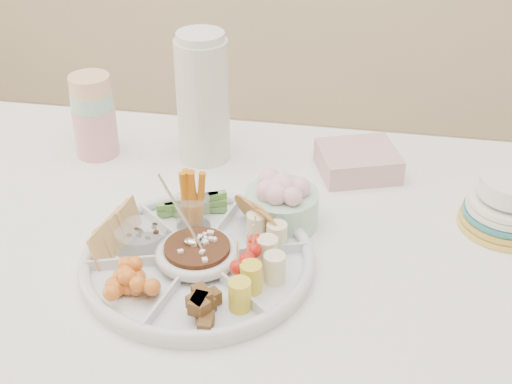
# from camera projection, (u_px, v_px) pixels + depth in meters

# --- Properties ---
(party_tray) EXTENTS (0.48, 0.48, 0.04)m
(party_tray) POSITION_uv_depth(u_px,v_px,m) (198.00, 257.00, 1.17)
(party_tray) COLOR silver
(party_tray) RESTS_ON dining_table
(bean_dip) EXTENTS (0.14, 0.14, 0.04)m
(bean_dip) POSITION_uv_depth(u_px,v_px,m) (197.00, 253.00, 1.17)
(bean_dip) COLOR #5B3317
(bean_dip) RESTS_ON party_tray
(tortillas) EXTENTS (0.11, 0.11, 0.05)m
(tortillas) POSITION_uv_depth(u_px,v_px,m) (260.00, 218.00, 1.23)
(tortillas) COLOR olive
(tortillas) RESTS_ON party_tray
(carrot_cucumber) EXTENTS (0.15, 0.15, 0.11)m
(carrot_cucumber) POSITION_uv_depth(u_px,v_px,m) (191.00, 194.00, 1.26)
(carrot_cucumber) COLOR #CC6F11
(carrot_cucumber) RESTS_ON party_tray
(pita_raisins) EXTENTS (0.16, 0.16, 0.07)m
(pita_raisins) POSITION_uv_depth(u_px,v_px,m) (128.00, 229.00, 1.20)
(pita_raisins) COLOR tan
(pita_raisins) RESTS_ON party_tray
(cherries) EXTENTS (0.15, 0.15, 0.05)m
(cherries) POSITION_uv_depth(u_px,v_px,m) (127.00, 282.00, 1.10)
(cherries) COLOR orange
(cherries) RESTS_ON party_tray
(granola_chunks) EXTENTS (0.12, 0.12, 0.04)m
(granola_chunks) POSITION_uv_depth(u_px,v_px,m) (204.00, 303.00, 1.06)
(granola_chunks) COLOR brown
(granola_chunks) RESTS_ON party_tray
(banana_tomato) EXTENTS (0.14, 0.14, 0.09)m
(banana_tomato) POSITION_uv_depth(u_px,v_px,m) (272.00, 257.00, 1.11)
(banana_tomato) COLOR #FAE66E
(banana_tomato) RESTS_ON party_tray
(cup_stack) EXTENTS (0.10, 0.10, 0.24)m
(cup_stack) POSITION_uv_depth(u_px,v_px,m) (92.00, 100.00, 1.44)
(cup_stack) COLOR silver
(cup_stack) RESTS_ON dining_table
(thermos) EXTENTS (0.13, 0.13, 0.28)m
(thermos) POSITION_uv_depth(u_px,v_px,m) (203.00, 96.00, 1.42)
(thermos) COLOR silver
(thermos) RESTS_ON dining_table
(flower_bowl) EXTENTS (0.14, 0.14, 0.10)m
(flower_bowl) POSITION_uv_depth(u_px,v_px,m) (282.00, 201.00, 1.26)
(flower_bowl) COLOR #AED2C1
(flower_bowl) RESTS_ON dining_table
(napkin_stack) EXTENTS (0.19, 0.17, 0.05)m
(napkin_stack) POSITION_uv_depth(u_px,v_px,m) (358.00, 161.00, 1.43)
(napkin_stack) COLOR #D49EA4
(napkin_stack) RESTS_ON dining_table
(plate_stack) EXTENTS (0.21, 0.21, 0.11)m
(plate_stack) POSITION_uv_depth(u_px,v_px,m) (510.00, 201.00, 1.26)
(plate_stack) COLOR gold
(plate_stack) RESTS_ON dining_table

